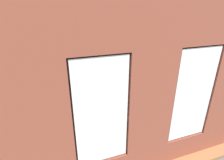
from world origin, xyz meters
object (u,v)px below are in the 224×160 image
media_console (31,104)px  papasan_chair (69,77)px  remote_black (113,92)px  potted_plant_corner_near_left (137,64)px  table_plant_small (117,90)px  potted_plant_corner_far_left (210,109)px  couch_by_window (125,137)px  candle_jar (102,94)px  potted_plant_near_tv (47,108)px  couch_left (166,94)px  coffee_table (113,93)px  potted_plant_mid_room_small (116,82)px  remote_gray (107,91)px  cup_ceramic (122,87)px  potted_plant_between_couches (177,108)px  tv_flatscreen (27,86)px

media_console → papasan_chair: papasan_chair is taller
remote_black → potted_plant_corner_near_left: size_ratio=0.14×
remote_black → table_plant_small: bearing=-3.7°
potted_plant_corner_far_left → couch_by_window: bearing=-2.4°
candle_jar → potted_plant_near_tv: (1.80, 0.52, 0.13)m
couch_left → table_plant_small: bearing=-103.5°
couch_by_window → table_plant_small: couch_by_window is taller
coffee_table → media_console: size_ratio=1.23×
potted_plant_mid_room_small → potted_plant_corner_near_left: (-1.52, -1.13, 0.32)m
remote_gray → media_console: media_console is taller
cup_ceramic → potted_plant_between_couches: 2.41m
candle_jar → potted_plant_corner_far_left: potted_plant_corner_far_left is taller
couch_left → potted_plant_corner_near_left: size_ratio=1.52×
table_plant_small → papasan_chair: bearing=-55.4°
potted_plant_mid_room_small → potted_plant_between_couches: potted_plant_between_couches is taller
potted_plant_corner_near_left → potted_plant_mid_room_small: bearing=36.6°
remote_gray → papasan_chair: papasan_chair is taller
couch_left → cup_ceramic: (1.48, -0.73, 0.17)m
remote_black → tv_flatscreen: size_ratio=0.16×
cup_ceramic → potted_plant_corner_near_left: (-1.64, -2.01, 0.17)m
papasan_chair → potted_plant_corner_far_left: 5.47m
candle_jar → media_console: (2.35, -0.54, -0.23)m
table_plant_small → papasan_chair: 2.58m
potted_plant_corner_far_left → potted_plant_near_tv: bearing=-21.0°
candle_jar → couch_by_window: bearing=88.8°
potted_plant_corner_far_left → potted_plant_near_tv: 4.58m
couch_left → remote_gray: 2.19m
coffee_table → candle_jar: (0.44, 0.13, 0.11)m
potted_plant_between_couches → potted_plant_near_tv: size_ratio=1.48×
potted_plant_corner_far_left → couch_left: bearing=-85.2°
couch_left → remote_gray: size_ratio=10.99×
couch_by_window → cup_ceramic: (-0.89, -2.35, 0.18)m
candle_jar → potted_plant_mid_room_small: candle_jar is taller
table_plant_small → media_console: bearing=-10.4°
couch_left → media_console: couch_left is taller
cup_ceramic → table_plant_small: size_ratio=0.46×
remote_gray → tv_flatscreen: bearing=-57.0°
tv_flatscreen → potted_plant_near_tv: (-0.55, 1.06, -0.29)m
cup_ceramic → papasan_chair: 2.54m
couch_by_window → coffee_table: 2.25m
couch_by_window → table_plant_small: bearing=-106.2°
coffee_table → potted_plant_corner_near_left: potted_plant_corner_near_left is taller
candle_jar → remote_gray: (-0.26, -0.25, -0.05)m
potted_plant_near_tv → remote_black: bearing=-163.8°
potted_plant_corner_near_left → tv_flatscreen: bearing=20.1°
candle_jar → potted_plant_mid_room_small: size_ratio=0.24×
couch_by_window → candle_jar: 2.07m
remote_gray → remote_black: bearing=98.3°
tv_flatscreen → papasan_chair: 2.19m
media_console → papasan_chair: bearing=-132.3°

